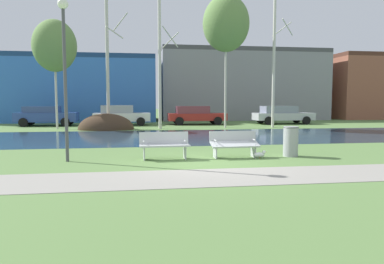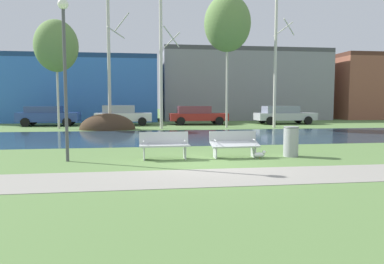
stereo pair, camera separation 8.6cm
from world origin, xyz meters
TOP-DOWN VIEW (x-y plane):
  - ground_plane at (0.00, 10.00)m, footprint 120.00×120.00m
  - paved_path_strip at (0.00, -2.06)m, footprint 60.00×2.06m
  - river_band at (0.00, 8.02)m, footprint 80.00×8.06m
  - soil_mound at (-4.07, 13.36)m, footprint 3.60×2.54m
  - bench_left at (-1.16, 0.88)m, footprint 1.61×0.60m
  - bench_right at (1.15, 0.88)m, footprint 1.61×0.60m
  - trash_bin at (3.11, 0.85)m, footprint 0.52×0.52m
  - seagull at (1.93, 0.56)m, footprint 0.44×0.16m
  - streetlamp at (-4.17, 0.87)m, footprint 0.32×0.32m
  - birch_far_left at (-7.36, 14.43)m, footprint 2.83×2.83m
  - birch_left at (-3.94, 14.16)m, footprint 1.51×2.45m
  - birch_center_left at (-0.52, 13.40)m, footprint 1.38×2.47m
  - birch_center at (3.96, 13.64)m, footprint 3.15×3.15m
  - birch_center_right at (7.35, 13.40)m, footprint 1.40×2.45m
  - parked_van_nearest_blue at (-8.80, 17.51)m, footprint 4.38×2.12m
  - parked_sedan_second_white at (-3.31, 17.23)m, footprint 4.23×1.96m
  - parked_hatch_third_red at (2.46, 17.32)m, footprint 4.54×1.97m
  - parked_wagon_fourth_silver at (9.45, 16.97)m, footprint 4.76×2.00m
  - building_blue_store at (-8.66, 24.23)m, footprint 16.36×7.34m
  - building_grey_warehouse at (8.28, 25.15)m, footprint 16.15×7.12m
  - building_brick_low at (22.76, 25.34)m, footprint 10.04×8.03m

SIDE VIEW (x-z plane):
  - ground_plane at x=0.00m, z-range 0.00..0.00m
  - soil_mound at x=-4.07m, z-range -1.05..1.05m
  - river_band at x=0.00m, z-range 0.00..0.01m
  - paved_path_strip at x=0.00m, z-range 0.00..0.01m
  - seagull at x=1.93m, z-range 0.00..0.26m
  - bench_left at x=-1.16m, z-range 0.04..0.91m
  - bench_right at x=1.15m, z-range 0.04..0.91m
  - trash_bin at x=3.11m, z-range 0.02..1.03m
  - parked_wagon_fourth_silver at x=9.45m, z-range 0.04..1.49m
  - parked_hatch_third_red at x=2.46m, z-range 0.04..1.49m
  - parked_van_nearest_blue at x=-8.80m, z-range 0.05..1.50m
  - parked_sedan_second_white at x=-3.31m, z-range 0.03..1.56m
  - building_blue_store at x=-8.66m, z-range 0.00..5.86m
  - building_brick_low at x=22.76m, z-range 0.00..6.57m
  - streetlamp at x=-4.17m, z-range 0.87..5.80m
  - building_grey_warehouse at x=8.28m, z-range 0.00..6.83m
  - birch_center_left at x=-0.52m, z-range 0.09..8.50m
  - birch_center_right at x=7.35m, z-range 0.11..8.96m
  - birch_left at x=-3.94m, z-range 0.09..9.57m
  - birch_far_left at x=-7.36m, z-range 1.87..9.04m
  - birch_center at x=3.96m, z-range 2.53..11.60m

